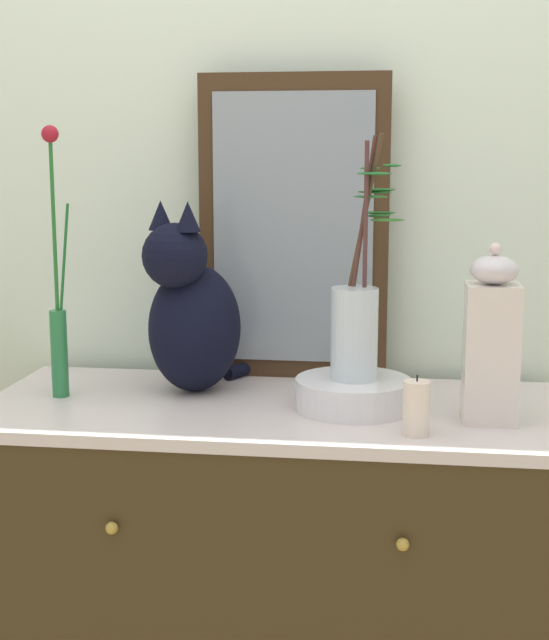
{
  "coord_description": "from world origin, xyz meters",
  "views": [
    {
      "loc": [
        0.25,
        -1.85,
        1.32
      ],
      "look_at": [
        0.0,
        0.0,
        0.98
      ],
      "focal_mm": 51.32,
      "sensor_mm": 36.0,
      "label": 1
    }
  ],
  "objects_px": {
    "sideboard": "(274,581)",
    "vase_glass_clear": "(356,319)",
    "vase_slim_green": "(57,313)",
    "bowl_porcelain": "(353,394)",
    "jar_lidded_porcelain": "(491,341)",
    "mirror_leaning": "(293,229)",
    "candle_pillar": "(416,408)",
    "cat_sitting": "(192,313)"
  },
  "relations": [
    {
      "from": "sideboard",
      "to": "vase_glass_clear",
      "type": "relative_size",
      "value": 2.49
    },
    {
      "from": "vase_slim_green",
      "to": "bowl_porcelain",
      "type": "distance_m",
      "value": 0.65
    },
    {
      "from": "bowl_porcelain",
      "to": "jar_lidded_porcelain",
      "type": "distance_m",
      "value": 0.3
    },
    {
      "from": "sideboard",
      "to": "mirror_leaning",
      "type": "xyz_separation_m",
      "value": [
        0.01,
        0.25,
        0.75
      ]
    },
    {
      "from": "sideboard",
      "to": "candle_pillar",
      "type": "xyz_separation_m",
      "value": [
        0.29,
        -0.18,
        0.45
      ]
    },
    {
      "from": "cat_sitting",
      "to": "candle_pillar",
      "type": "xyz_separation_m",
      "value": [
        0.49,
        -0.26,
        -0.12
      ]
    },
    {
      "from": "mirror_leaning",
      "to": "vase_slim_green",
      "type": "height_order",
      "value": "mirror_leaning"
    },
    {
      "from": "cat_sitting",
      "to": "bowl_porcelain",
      "type": "distance_m",
      "value": 0.4
    },
    {
      "from": "bowl_porcelain",
      "to": "vase_slim_green",
      "type": "bearing_deg",
      "value": 179.14
    },
    {
      "from": "bowl_porcelain",
      "to": "candle_pillar",
      "type": "xyz_separation_m",
      "value": [
        0.13,
        -0.16,
        0.02
      ]
    },
    {
      "from": "sideboard",
      "to": "mirror_leaning",
      "type": "relative_size",
      "value": 1.76
    },
    {
      "from": "sideboard",
      "to": "bowl_porcelain",
      "type": "height_order",
      "value": "bowl_porcelain"
    },
    {
      "from": "vase_glass_clear",
      "to": "jar_lidded_porcelain",
      "type": "xyz_separation_m",
      "value": [
        0.27,
        -0.05,
        -0.03
      ]
    },
    {
      "from": "cat_sitting",
      "to": "candle_pillar",
      "type": "bearing_deg",
      "value": -28.11
    },
    {
      "from": "sideboard",
      "to": "cat_sitting",
      "type": "bearing_deg",
      "value": 157.53
    },
    {
      "from": "cat_sitting",
      "to": "candle_pillar",
      "type": "relative_size",
      "value": 3.72
    },
    {
      "from": "cat_sitting",
      "to": "bowl_porcelain",
      "type": "height_order",
      "value": "cat_sitting"
    },
    {
      "from": "vase_glass_clear",
      "to": "jar_lidded_porcelain",
      "type": "relative_size",
      "value": 1.41
    },
    {
      "from": "cat_sitting",
      "to": "jar_lidded_porcelain",
      "type": "distance_m",
      "value": 0.64
    },
    {
      "from": "mirror_leaning",
      "to": "cat_sitting",
      "type": "distance_m",
      "value": 0.32
    },
    {
      "from": "vase_slim_green",
      "to": "vase_glass_clear",
      "type": "height_order",
      "value": "vase_slim_green"
    },
    {
      "from": "vase_slim_green",
      "to": "jar_lidded_porcelain",
      "type": "xyz_separation_m",
      "value": [
        0.9,
        -0.06,
        -0.03
      ]
    },
    {
      "from": "bowl_porcelain",
      "to": "candle_pillar",
      "type": "bearing_deg",
      "value": -52.72
    },
    {
      "from": "mirror_leaning",
      "to": "candle_pillar",
      "type": "distance_m",
      "value": 0.59
    },
    {
      "from": "cat_sitting",
      "to": "mirror_leaning",
      "type": "bearing_deg",
      "value": 39.46
    },
    {
      "from": "sideboard",
      "to": "vase_slim_green",
      "type": "distance_m",
      "value": 0.75
    },
    {
      "from": "bowl_porcelain",
      "to": "sideboard",
      "type": "bearing_deg",
      "value": 175.09
    },
    {
      "from": "cat_sitting",
      "to": "vase_slim_green",
      "type": "bearing_deg",
      "value": -162.86
    },
    {
      "from": "sideboard",
      "to": "jar_lidded_porcelain",
      "type": "xyz_separation_m",
      "value": [
        0.43,
        -0.06,
        0.56
      ]
    },
    {
      "from": "vase_slim_green",
      "to": "jar_lidded_porcelain",
      "type": "distance_m",
      "value": 0.91
    },
    {
      "from": "jar_lidded_porcelain",
      "to": "candle_pillar",
      "type": "xyz_separation_m",
      "value": [
        -0.14,
        -0.11,
        -0.11
      ]
    },
    {
      "from": "cat_sitting",
      "to": "jar_lidded_porcelain",
      "type": "bearing_deg",
      "value": -12.94
    },
    {
      "from": "sideboard",
      "to": "candle_pillar",
      "type": "height_order",
      "value": "candle_pillar"
    },
    {
      "from": "cat_sitting",
      "to": "jar_lidded_porcelain",
      "type": "height_order",
      "value": "cat_sitting"
    },
    {
      "from": "sideboard",
      "to": "cat_sitting",
      "type": "relative_size",
      "value": 2.87
    },
    {
      "from": "jar_lidded_porcelain",
      "to": "bowl_porcelain",
      "type": "bearing_deg",
      "value": 169.46
    },
    {
      "from": "mirror_leaning",
      "to": "cat_sitting",
      "type": "xyz_separation_m",
      "value": [
        -0.2,
        -0.17,
        -0.17
      ]
    },
    {
      "from": "vase_slim_green",
      "to": "vase_glass_clear",
      "type": "distance_m",
      "value": 0.64
    },
    {
      "from": "vase_slim_green",
      "to": "mirror_leaning",
      "type": "bearing_deg",
      "value": 27.8
    },
    {
      "from": "mirror_leaning",
      "to": "candle_pillar",
      "type": "bearing_deg",
      "value": -56.55
    },
    {
      "from": "vase_slim_green",
      "to": "candle_pillar",
      "type": "bearing_deg",
      "value": -12.92
    },
    {
      "from": "vase_slim_green",
      "to": "jar_lidded_porcelain",
      "type": "relative_size",
      "value": 1.64
    }
  ]
}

